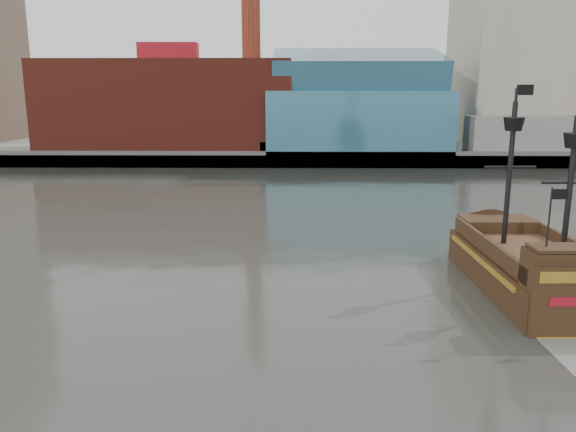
{
  "coord_description": "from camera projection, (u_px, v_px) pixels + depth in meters",
  "views": [
    {
      "loc": [
        -0.31,
        -26.74,
        11.85
      ],
      "look_at": [
        -0.78,
        8.67,
        4.0
      ],
      "focal_mm": 35.0,
      "sensor_mm": 36.0,
      "label": 1
    }
  ],
  "objects": [
    {
      "name": "promenade_far",
      "position": [
        297.0,
        144.0,
        118.26
      ],
      "size": [
        220.0,
        60.0,
        2.0
      ],
      "primitive_type": "cube",
      "color": "slate",
      "rests_on": "ground"
    },
    {
      "name": "pirate_ship",
      "position": [
        529.0,
        272.0,
        33.88
      ],
      "size": [
        5.87,
        17.7,
        13.18
      ],
      "rotation": [
        0.0,
        0.0,
        0.02
      ],
      "color": "black",
      "rests_on": "ground"
    },
    {
      "name": "ground",
      "position": [
        301.0,
        329.0,
        28.66
      ],
      "size": [
        400.0,
        400.0,
        0.0
      ],
      "primitive_type": "plane",
      "color": "#2C2E28",
      "rests_on": "ground"
    },
    {
      "name": "seawall",
      "position": [
        297.0,
        160.0,
        89.39
      ],
      "size": [
        220.0,
        1.0,
        2.6
      ],
      "primitive_type": "cube",
      "color": "#4C4C49",
      "rests_on": "ground"
    },
    {
      "name": "skyline",
      "position": [
        325.0,
        23.0,
        105.83
      ],
      "size": [
        149.0,
        45.0,
        62.0
      ],
      "color": "brown",
      "rests_on": "promenade_far"
    }
  ]
}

